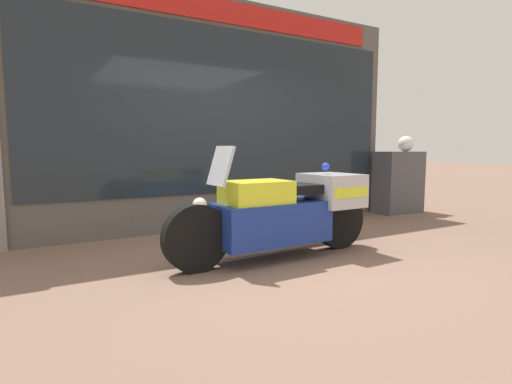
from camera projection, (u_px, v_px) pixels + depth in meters
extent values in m
plane|color=#7A5B4C|center=(277.00, 256.00, 4.48)|extent=(60.00, 60.00, 0.00)
cube|color=#56514C|center=(206.00, 115.00, 6.02)|extent=(6.72, 0.40, 3.41)
cube|color=#1E262D|center=(232.00, 112.00, 5.99)|extent=(5.77, 0.02, 2.41)
cube|color=red|center=(231.00, 13.00, 5.83)|extent=(5.19, 0.03, 0.32)
cube|color=slate|center=(224.00, 208.00, 6.32)|extent=(5.55, 0.30, 0.55)
cube|color=silver|center=(220.00, 144.00, 6.34)|extent=(5.55, 0.02, 1.48)
cube|color=beige|center=(223.00, 96.00, 6.14)|extent=(5.55, 0.30, 0.03)
cube|color=black|center=(84.00, 83.00, 5.16)|extent=(0.18, 0.04, 0.05)
cube|color=maroon|center=(182.00, 91.00, 5.81)|extent=(0.18, 0.04, 0.05)
cube|color=#C68E19|center=(260.00, 97.00, 6.46)|extent=(0.18, 0.04, 0.05)
cube|color=navy|center=(324.00, 101.00, 7.11)|extent=(0.18, 0.04, 0.05)
cube|color=white|center=(108.00, 187.00, 5.36)|extent=(0.19, 0.02, 0.27)
cube|color=yellow|center=(226.00, 182.00, 6.22)|extent=(0.19, 0.01, 0.27)
cube|color=#2D8E42|center=(314.00, 178.00, 7.08)|extent=(0.19, 0.04, 0.27)
cylinder|color=black|center=(196.00, 238.00, 3.89)|extent=(0.68, 0.15, 0.67)
cylinder|color=black|center=(339.00, 220.00, 4.84)|extent=(0.68, 0.15, 0.67)
cube|color=navy|center=(272.00, 222.00, 4.33)|extent=(1.28, 0.57, 0.45)
cube|color=yellow|center=(256.00, 193.00, 4.20)|extent=(0.70, 0.50, 0.27)
cube|color=black|center=(293.00, 189.00, 4.44)|extent=(0.74, 0.42, 0.10)
cube|color=#B7B7BC|center=(331.00, 190.00, 4.73)|extent=(0.57, 0.68, 0.38)
cube|color=yellow|center=(331.00, 190.00, 4.73)|extent=(0.51, 0.69, 0.11)
cube|color=#B2BCC6|center=(221.00, 166.00, 3.95)|extent=(0.16, 0.38, 0.40)
sphere|color=white|center=(200.00, 205.00, 3.88)|extent=(0.14, 0.14, 0.14)
sphere|color=blue|center=(325.00, 166.00, 4.65)|extent=(0.09, 0.09, 0.09)
cube|color=#4C4C51|center=(398.00, 182.00, 7.51)|extent=(0.93, 0.47, 1.15)
sphere|color=white|center=(406.00, 144.00, 7.43)|extent=(0.29, 0.29, 0.29)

